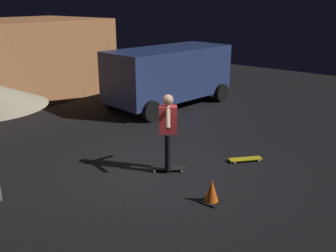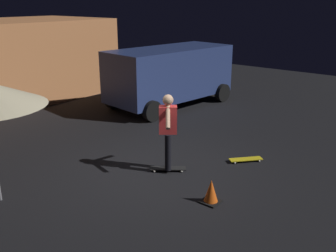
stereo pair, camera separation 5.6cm
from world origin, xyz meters
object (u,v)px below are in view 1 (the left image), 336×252
object	(u,v)px
parked_van	(169,73)
skater	(168,127)
traffic_cone	(212,192)
skateboard_ridden	(168,168)
skateboard_spare	(245,159)

from	to	relation	value
parked_van	skater	distance (m)	5.57
traffic_cone	skateboard_ridden	bearing A→B (deg)	69.10
parked_van	skateboard_ridden	xyz separation A→B (m)	(-4.38, -3.44, -1.11)
skateboard_spare	traffic_cone	bearing A→B (deg)	-169.43
parked_van	skateboard_ridden	size ratio (longest dim) A/B	6.54
skateboard_spare	parked_van	bearing A→B (deg)	58.07
skateboard_ridden	traffic_cone	size ratio (longest dim) A/B	1.59
skateboard_ridden	skateboard_spare	bearing A→B (deg)	-35.45
skateboard_spare	skateboard_ridden	bearing A→B (deg)	144.55
skater	skateboard_ridden	bearing A→B (deg)	180.00
parked_van	traffic_cone	distance (m)	7.05
parked_van	skateboard_ridden	world-z (taller)	parked_van
parked_van	skateboard_ridden	bearing A→B (deg)	-141.82
parked_van	traffic_cone	size ratio (longest dim) A/B	10.43
parked_van	skateboard_spare	bearing A→B (deg)	-121.93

